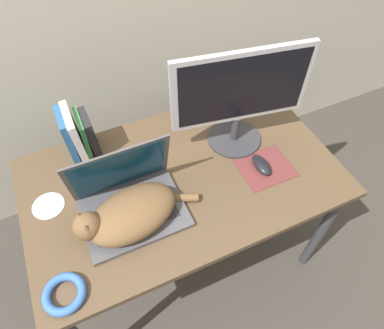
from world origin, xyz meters
name	(u,v)px	position (x,y,z in m)	size (l,w,h in m)	color
ground_plane	(215,314)	(0.00, 0.00, 0.00)	(12.00, 12.00, 0.00)	#3D3833
desk	(182,186)	(0.00, 0.37, 0.64)	(1.25, 0.75, 0.72)	brown
laptop	(130,200)	(-0.23, 0.31, 0.77)	(0.37, 0.28, 0.29)	#4C4C51
cat	(129,214)	(-0.25, 0.25, 0.78)	(0.46, 0.27, 0.14)	brown
external_monitor	(240,96)	(0.29, 0.46, 0.96)	(0.54, 0.23, 0.44)	#333338
mousepad	(265,168)	(0.33, 0.27, 0.72)	(0.21, 0.18, 0.00)	brown
computer_mouse	(261,165)	(0.31, 0.28, 0.74)	(0.06, 0.11, 0.04)	black
book_row	(78,135)	(-0.33, 0.66, 0.82)	(0.12, 0.17, 0.22)	#285B93
cable_coil	(64,294)	(-0.52, 0.09, 0.73)	(0.14, 0.14, 0.03)	blue
cd_disc	(48,206)	(-0.52, 0.45, 0.72)	(0.12, 0.12, 0.00)	silver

